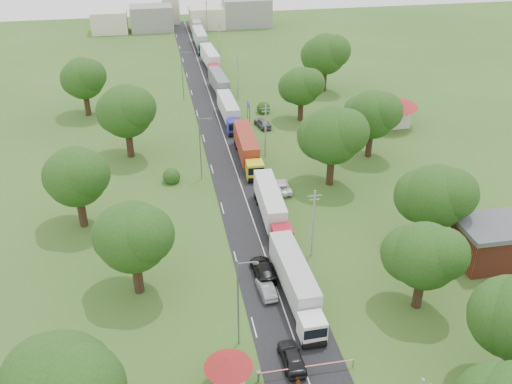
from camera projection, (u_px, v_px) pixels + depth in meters
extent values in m
plane|color=#2C551C|center=(256.00, 229.00, 73.99)|extent=(260.00, 260.00, 0.00)
cube|color=black|center=(233.00, 162.00, 91.12)|extent=(8.00, 200.00, 0.04)
cylinder|color=slate|center=(258.00, 377.00, 51.59)|extent=(0.20, 0.20, 1.10)
cube|color=slate|center=(258.00, 373.00, 51.34)|extent=(0.35, 0.35, 0.25)
cylinder|color=red|center=(307.00, 366.00, 52.09)|extent=(9.00, 0.12, 0.12)
cylinder|color=slate|center=(353.00, 364.00, 53.07)|extent=(0.10, 0.10, 1.00)
cube|color=beige|center=(229.00, 376.00, 50.83)|extent=(2.60, 2.60, 2.40)
cone|color=maroon|center=(228.00, 362.00, 50.00)|extent=(4.40, 4.40, 1.10)
cube|color=black|center=(243.00, 372.00, 50.95)|extent=(0.02, 1.20, 0.90)
cylinder|color=slate|center=(250.00, 116.00, 102.80)|extent=(0.12, 0.12, 4.00)
cylinder|color=slate|center=(247.00, 111.00, 104.85)|extent=(0.12, 0.12, 4.00)
cube|color=navy|center=(248.00, 105.00, 103.04)|extent=(0.06, 3.00, 1.00)
cube|color=silver|center=(248.00, 105.00, 103.04)|extent=(0.07, 3.10, 0.06)
cylinder|color=gray|center=(313.00, 224.00, 66.68)|extent=(0.24, 0.24, 9.00)
cube|color=gray|center=(315.00, 196.00, 64.82)|extent=(1.60, 0.10, 0.10)
cube|color=gray|center=(315.00, 200.00, 65.06)|extent=(1.20, 0.10, 0.10)
cylinder|color=gray|center=(265.00, 131.00, 90.66)|extent=(0.24, 0.24, 9.00)
cube|color=gray|center=(266.00, 108.00, 88.79)|extent=(1.60, 0.10, 0.10)
cube|color=gray|center=(266.00, 111.00, 89.04)|extent=(1.20, 0.10, 0.10)
cylinder|color=gray|center=(238.00, 77.00, 114.64)|extent=(0.24, 0.24, 9.00)
cube|color=gray|center=(237.00, 58.00, 112.77)|extent=(1.60, 0.10, 0.10)
cube|color=gray|center=(237.00, 61.00, 113.02)|extent=(1.20, 0.10, 0.10)
cylinder|color=gray|center=(220.00, 41.00, 138.61)|extent=(0.24, 0.24, 9.00)
cube|color=gray|center=(219.00, 25.00, 136.75)|extent=(1.60, 0.10, 0.10)
cube|color=gray|center=(219.00, 28.00, 137.00)|extent=(1.20, 0.10, 0.10)
cylinder|color=gray|center=(207.00, 16.00, 162.59)|extent=(0.24, 0.24, 9.00)
cube|color=gray|center=(206.00, 2.00, 160.73)|extent=(1.60, 0.10, 0.10)
cube|color=gray|center=(206.00, 4.00, 160.97)|extent=(1.20, 0.10, 0.10)
cylinder|color=slate|center=(238.00, 304.00, 53.53)|extent=(0.16, 0.16, 10.00)
cube|color=slate|center=(247.00, 263.00, 51.37)|extent=(1.80, 0.10, 0.10)
cube|color=slate|center=(256.00, 263.00, 51.57)|extent=(0.50, 0.22, 0.15)
cylinder|color=slate|center=(200.00, 149.00, 83.50)|extent=(0.16, 0.16, 10.00)
cube|color=slate|center=(205.00, 119.00, 81.34)|extent=(1.80, 0.10, 0.10)
cube|color=slate|center=(211.00, 119.00, 81.54)|extent=(0.50, 0.22, 0.15)
cylinder|color=slate|center=(182.00, 76.00, 113.47)|extent=(0.16, 0.16, 10.00)
cube|color=slate|center=(186.00, 52.00, 111.31)|extent=(1.80, 0.10, 0.10)
cube|color=slate|center=(190.00, 53.00, 111.51)|extent=(0.50, 0.22, 0.15)
sphere|color=#1C3F11|center=(510.00, 317.00, 48.75)|extent=(7.20, 7.20, 7.20)
cylinder|color=#382616|center=(418.00, 292.00, 59.90)|extent=(1.04, 1.04, 3.85)
sphere|color=#1C3F11|center=(425.00, 256.00, 57.61)|extent=(7.00, 7.00, 7.00)
sphere|color=#1C3F11|center=(442.00, 254.00, 56.58)|extent=(5.50, 5.50, 5.50)
sphere|color=#1C3F11|center=(410.00, 254.00, 58.76)|extent=(6.00, 6.00, 6.00)
cylinder|color=#382616|center=(429.00, 233.00, 69.35)|extent=(1.08, 1.08, 4.20)
sphere|color=#1C3F11|center=(436.00, 197.00, 66.83)|extent=(7.70, 7.70, 7.70)
sphere|color=#1C3F11|center=(452.00, 194.00, 65.71)|extent=(6.05, 6.05, 6.05)
sphere|color=#1C3F11|center=(421.00, 196.00, 68.10)|extent=(6.60, 6.60, 6.60)
cylinder|color=#382616|center=(330.00, 170.00, 83.54)|extent=(1.12, 1.12, 4.55)
sphere|color=#1C3F11|center=(333.00, 135.00, 80.81)|extent=(8.40, 8.40, 8.40)
sphere|color=#1C3F11|center=(346.00, 132.00, 79.58)|extent=(6.60, 6.60, 6.60)
sphere|color=#1C3F11|center=(322.00, 136.00, 82.19)|extent=(7.20, 7.20, 7.20)
cylinder|color=#382616|center=(369.00, 144.00, 91.93)|extent=(1.08, 1.08, 4.20)
sphere|color=#1C3F11|center=(372.00, 115.00, 89.42)|extent=(7.70, 7.70, 7.70)
sphere|color=#1C3F11|center=(384.00, 112.00, 88.30)|extent=(6.05, 6.05, 6.05)
sphere|color=#1C3F11|center=(362.00, 115.00, 90.69)|extent=(6.60, 6.60, 6.60)
cylinder|color=#382616|center=(301.00, 110.00, 105.45)|extent=(1.04, 1.04, 3.85)
sphere|color=#1C3F11|center=(302.00, 86.00, 103.15)|extent=(7.00, 7.00, 7.00)
sphere|color=#1C3F11|center=(310.00, 84.00, 102.13)|extent=(5.50, 5.50, 5.50)
sphere|color=#1C3F11|center=(294.00, 87.00, 104.31)|extent=(6.00, 6.00, 6.00)
cylinder|color=#382616|center=(324.00, 80.00, 119.57)|extent=(1.12, 1.12, 4.55)
sphere|color=#1C3F11|center=(326.00, 54.00, 116.84)|extent=(8.40, 8.40, 8.40)
sphere|color=#1C3F11|center=(335.00, 51.00, 115.61)|extent=(6.60, 6.60, 6.60)
sphere|color=#1C3F11|center=(318.00, 55.00, 118.22)|extent=(7.20, 7.20, 7.20)
sphere|color=#1C3F11|center=(48.00, 381.00, 42.60)|extent=(7.20, 7.20, 7.20)
cylinder|color=#382616|center=(138.00, 276.00, 61.98)|extent=(1.08, 1.08, 4.20)
sphere|color=#1C3F11|center=(133.00, 237.00, 59.46)|extent=(7.70, 7.70, 7.70)
sphere|color=#1C3F11|center=(146.00, 235.00, 58.34)|extent=(6.05, 6.05, 6.05)
sphere|color=#1C3F11|center=(123.00, 235.00, 60.73)|extent=(6.60, 6.60, 6.60)
cylinder|color=#382616|center=(82.00, 212.00, 73.69)|extent=(1.08, 1.08, 4.20)
sphere|color=#1C3F11|center=(76.00, 177.00, 71.18)|extent=(7.70, 7.70, 7.70)
sphere|color=#1C3F11|center=(86.00, 174.00, 70.05)|extent=(6.05, 6.05, 6.05)
sphere|color=#1C3F11|center=(68.00, 176.00, 72.44)|extent=(6.60, 6.60, 6.60)
cylinder|color=#382616|center=(130.00, 144.00, 91.70)|extent=(1.12, 1.12, 4.55)
sphere|color=#1C3F11|center=(126.00, 111.00, 88.97)|extent=(8.40, 8.40, 8.40)
sphere|color=#1C3F11|center=(135.00, 108.00, 87.74)|extent=(6.60, 6.60, 6.60)
sphere|color=#1C3F11|center=(119.00, 112.00, 90.35)|extent=(7.20, 7.20, 7.20)
cylinder|color=#382616|center=(87.00, 105.00, 107.62)|extent=(1.08, 1.08, 4.20)
sphere|color=#1C3F11|center=(83.00, 78.00, 105.11)|extent=(7.70, 7.70, 7.70)
sphere|color=#1C3F11|center=(90.00, 75.00, 103.98)|extent=(6.05, 6.05, 6.05)
sphere|color=#1C3F11|center=(78.00, 79.00, 106.38)|extent=(6.60, 6.60, 6.60)
cube|color=maroon|center=(493.00, 245.00, 66.79)|extent=(8.00, 6.00, 4.60)
cube|color=#47494F|center=(497.00, 226.00, 65.52)|extent=(8.60, 6.60, 0.60)
cube|color=beige|center=(387.00, 114.00, 103.55)|extent=(7.00, 5.00, 4.00)
cone|color=maroon|center=(389.00, 99.00, 102.13)|extent=(10.08, 10.08, 1.80)
cube|color=gray|center=(152.00, 18.00, 164.86)|extent=(12.00, 8.00, 7.00)
cube|color=beige|center=(207.00, 18.00, 167.69)|extent=(10.00, 8.00, 6.00)
cube|color=gray|center=(247.00, 13.00, 169.14)|extent=(14.00, 8.00, 8.00)
cube|color=beige|center=(109.00, 22.00, 163.16)|extent=(10.00, 8.00, 6.00)
cube|color=beige|center=(171.00, 10.00, 172.43)|extent=(5.00, 5.00, 8.00)
cube|color=white|center=(312.00, 328.00, 55.64)|extent=(2.53, 2.53, 2.57)
cube|color=black|center=(316.00, 334.00, 54.40)|extent=(2.36, 0.09, 1.13)
cube|color=slate|center=(315.00, 344.00, 55.13)|extent=(2.26, 0.31, 0.36)
cube|color=slate|center=(294.00, 289.00, 62.20)|extent=(2.69, 11.87, 0.31)
cube|color=#B5B6BA|center=(294.00, 273.00, 61.55)|extent=(2.90, 12.18, 3.08)
cylinder|color=black|center=(314.00, 343.00, 55.38)|extent=(2.41, 1.03, 1.03)
cylinder|color=black|center=(309.00, 330.00, 56.96)|extent=(2.41, 1.03, 1.03)
cylinder|color=black|center=(286.00, 271.00, 65.40)|extent=(2.41, 1.03, 1.03)
cylinder|color=black|center=(283.00, 263.00, 66.72)|extent=(2.41, 1.03, 1.03)
cube|color=#B51426|center=(282.00, 237.00, 69.61)|extent=(2.51, 2.51, 2.53)
cube|color=black|center=(284.00, 240.00, 68.38)|extent=(2.33, 0.11, 1.11)
cube|color=slate|center=(284.00, 249.00, 69.11)|extent=(2.23, 0.33, 0.35)
cube|color=slate|center=(270.00, 213.00, 76.07)|extent=(2.75, 11.71, 0.30)
cube|color=silver|center=(270.00, 200.00, 75.43)|extent=(2.96, 12.02, 3.03)
cylinder|color=black|center=(284.00, 248.00, 69.35)|extent=(2.38, 1.01, 1.01)
cylinder|color=black|center=(280.00, 240.00, 70.91)|extent=(2.38, 1.01, 1.01)
cylinder|color=black|center=(265.00, 201.00, 79.22)|extent=(2.38, 1.01, 1.01)
cylinder|color=black|center=(263.00, 196.00, 80.52)|extent=(2.38, 1.01, 1.01)
cube|color=yellow|center=(255.00, 170.00, 85.13)|extent=(2.57, 2.57, 2.59)
cube|color=black|center=(256.00, 171.00, 83.88)|extent=(2.39, 0.10, 1.14)
cube|color=slate|center=(256.00, 180.00, 84.62)|extent=(2.29, 0.32, 0.36)
cube|color=slate|center=(246.00, 154.00, 91.76)|extent=(2.76, 12.00, 0.31)
cube|color=maroon|center=(246.00, 143.00, 91.11)|extent=(2.98, 12.32, 3.11)
cylinder|color=black|center=(256.00, 179.00, 84.86)|extent=(2.44, 1.04, 1.04)
cylinder|color=black|center=(254.00, 173.00, 86.46)|extent=(2.44, 1.04, 1.04)
cylinder|color=black|center=(243.00, 146.00, 94.99)|extent=(2.44, 1.04, 1.04)
cylinder|color=black|center=(241.00, 143.00, 96.32)|extent=(2.44, 1.04, 1.04)
cube|color=#1A26A0|center=(234.00, 127.00, 99.84)|extent=(2.39, 2.39, 2.44)
cube|color=black|center=(235.00, 127.00, 98.66)|extent=(2.24, 0.07, 1.07)
cube|color=slate|center=(235.00, 134.00, 99.36)|extent=(2.15, 0.30, 0.34)
cube|color=slate|center=(229.00, 116.00, 106.06)|extent=(2.51, 11.26, 0.29)
cube|color=silver|center=(228.00, 107.00, 105.45)|extent=(2.71, 11.55, 2.92)
cylinder|color=black|center=(235.00, 134.00, 99.59)|extent=(2.29, 0.97, 0.97)
cylinder|color=black|center=(233.00, 130.00, 101.09)|extent=(2.29, 0.97, 0.97)
cylinder|color=black|center=(226.00, 111.00, 109.10)|extent=(2.29, 0.97, 0.97)
cylinder|color=black|center=(225.00, 108.00, 110.35)|extent=(2.29, 0.97, 0.97)
cube|color=white|center=(224.00, 97.00, 112.88)|extent=(2.49, 2.49, 2.46)
cube|color=black|center=(225.00, 97.00, 111.69)|extent=(2.26, 0.15, 1.08)
cube|color=slate|center=(225.00, 104.00, 112.39)|extent=(2.17, 0.38, 0.34)
cube|color=slate|center=(219.00, 90.00, 119.15)|extent=(2.93, 11.41, 0.29)
cube|color=slate|center=(219.00, 81.00, 118.54)|extent=(3.14, 11.72, 2.95)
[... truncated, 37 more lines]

